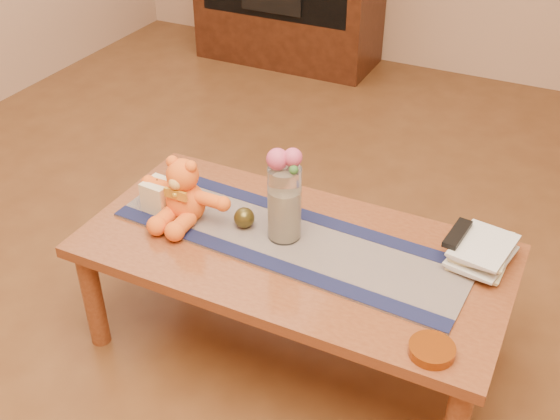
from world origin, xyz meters
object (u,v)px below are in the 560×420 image
at_px(pillar_candle, 159,196).
at_px(bronze_ball, 244,218).
at_px(glass_vase, 284,203).
at_px(teddy_bear, 185,190).
at_px(book_bottom, 455,251).
at_px(amber_dish, 432,350).
at_px(tv_remote, 457,234).

distance_m(pillar_candle, bronze_ball, 0.32).
relative_size(glass_vase, bronze_ball, 3.65).
bearing_deg(teddy_bear, pillar_candle, -178.05).
bearing_deg(teddy_bear, bronze_ball, 9.87).
height_order(pillar_candle, glass_vase, glass_vase).
distance_m(book_bottom, amber_dish, 0.47).
height_order(teddy_bear, tv_remote, teddy_bear).
height_order(tv_remote, amber_dish, tv_remote).
height_order(book_bottom, amber_dish, amber_dish).
height_order(teddy_bear, bronze_ball, teddy_bear).
xyz_separation_m(book_bottom, amber_dish, (0.05, -0.46, 0.00)).
bearing_deg(glass_vase, teddy_bear, -172.66).
xyz_separation_m(bronze_ball, amber_dish, (0.73, -0.28, -0.03)).
bearing_deg(bronze_ball, book_bottom, 14.77).
relative_size(pillar_candle, bronze_ball, 1.56).
distance_m(teddy_bear, tv_remote, 0.91).
xyz_separation_m(teddy_bear, glass_vase, (0.35, 0.05, 0.02)).
bearing_deg(bronze_ball, glass_vase, 4.27).
height_order(pillar_candle, book_bottom, pillar_candle).
relative_size(pillar_candle, tv_remote, 0.70).
height_order(book_bottom, tv_remote, tv_remote).
height_order(pillar_candle, bronze_ball, pillar_candle).
height_order(teddy_bear, glass_vase, glass_vase).
distance_m(teddy_bear, pillar_candle, 0.12).
bearing_deg(glass_vase, amber_dish, -26.88).
bearing_deg(amber_dish, book_bottom, 96.33).
bearing_deg(bronze_ball, amber_dish, -21.35).
relative_size(pillar_candle, book_bottom, 0.50).
bearing_deg(tv_remote, book_bottom, 90.00).
bearing_deg(tv_remote, teddy_bear, -160.97).
xyz_separation_m(pillar_candle, amber_dish, (1.05, -0.25, -0.05)).
xyz_separation_m(teddy_bear, pillar_candle, (-0.11, -0.00, -0.05)).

